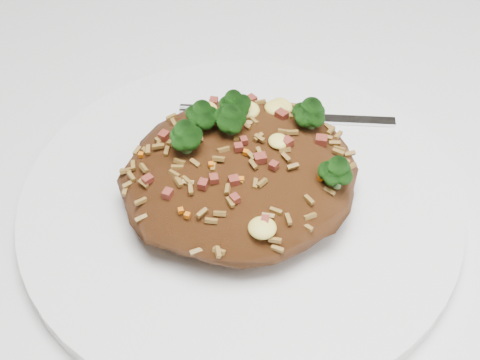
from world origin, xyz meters
name	(u,v)px	position (x,y,z in m)	size (l,w,h in m)	color
dining_table	(126,312)	(0.00, 0.00, 0.66)	(1.20, 0.80, 0.75)	silver
plate	(240,202)	(0.09, 0.00, 0.76)	(0.30, 0.30, 0.01)	white
fried_rice	(241,166)	(0.09, 0.00, 0.79)	(0.16, 0.14, 0.06)	brown
fork	(297,118)	(0.15, 0.06, 0.77)	(0.16, 0.07, 0.00)	silver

